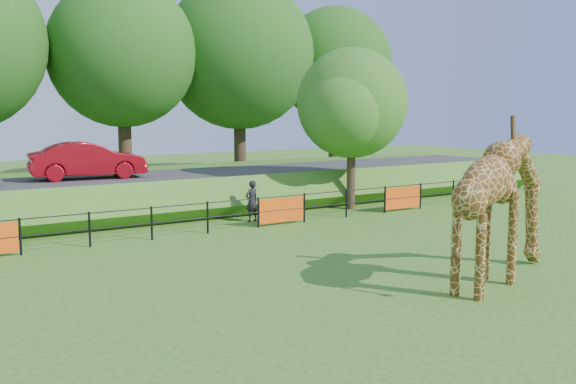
% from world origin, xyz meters
% --- Properties ---
extents(ground, '(90.00, 90.00, 0.00)m').
position_xyz_m(ground, '(0.00, 0.00, 0.00)').
color(ground, '#356619').
rests_on(ground, ground).
extents(giraffe, '(5.09, 2.34, 3.60)m').
position_xyz_m(giraffe, '(3.35, -1.45, 1.80)').
color(giraffe, '#583412').
rests_on(giraffe, ground).
extents(perimeter_fence, '(28.07, 0.10, 1.10)m').
position_xyz_m(perimeter_fence, '(0.00, 8.00, 0.55)').
color(perimeter_fence, black).
rests_on(perimeter_fence, ground).
extents(embankment, '(40.00, 9.00, 1.30)m').
position_xyz_m(embankment, '(0.00, 15.50, 0.65)').
color(embankment, '#356619').
rests_on(embankment, ground).
extents(road, '(40.00, 5.00, 0.12)m').
position_xyz_m(road, '(0.00, 14.00, 1.36)').
color(road, '#323235').
rests_on(road, embankment).
extents(car_red, '(4.66, 2.04, 1.49)m').
position_xyz_m(car_red, '(-2.14, 14.47, 2.16)').
color(car_red, '#A20B16').
rests_on(car_red, road).
extents(visitor, '(0.62, 0.46, 1.55)m').
position_xyz_m(visitor, '(2.45, 9.23, 0.78)').
color(visitor, black).
rests_on(visitor, ground).
extents(tree_east, '(5.40, 4.71, 6.76)m').
position_xyz_m(tree_east, '(7.60, 9.63, 4.28)').
color(tree_east, '#2E2215').
rests_on(tree_east, ground).
extents(bg_tree_line, '(37.30, 8.80, 11.82)m').
position_xyz_m(bg_tree_line, '(1.89, 22.00, 7.19)').
color(bg_tree_line, '#2E2215').
rests_on(bg_tree_line, ground).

